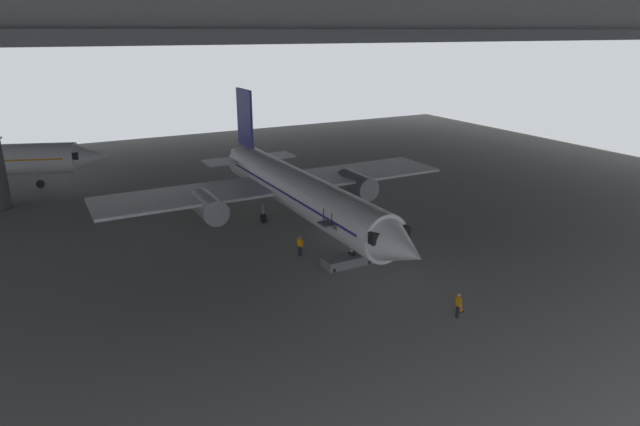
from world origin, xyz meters
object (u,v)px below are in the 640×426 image
(airplane_main, at_px, (296,189))
(crew_worker_near_nose, at_px, (458,304))
(baggage_tug, at_px, (203,205))
(boarding_stairs, at_px, (346,256))
(traffic_cone_orange, at_px, (461,307))
(crew_worker_by_stairs, at_px, (300,245))

(airplane_main, bearing_deg, crew_worker_near_nose, -85.66)
(baggage_tug, bearing_deg, boarding_stairs, -72.18)
(airplane_main, height_order, traffic_cone_orange, airplane_main)
(boarding_stairs, xyz_separation_m, crew_worker_by_stairs, (-2.30, 3.23, 0.19))
(traffic_cone_orange, bearing_deg, crew_worker_near_nose, -143.63)
(crew_worker_by_stairs, relative_size, traffic_cone_orange, 2.69)
(crew_worker_near_nose, bearing_deg, crew_worker_by_stairs, 107.96)
(boarding_stairs, xyz_separation_m, crew_worker_near_nose, (2.01, -10.05, 0.22))
(crew_worker_near_nose, xyz_separation_m, baggage_tug, (-7.74, 27.90, -0.42))
(airplane_main, height_order, boarding_stairs, airplane_main)
(boarding_stairs, bearing_deg, baggage_tug, 107.82)
(crew_worker_near_nose, height_order, traffic_cone_orange, crew_worker_near_nose)
(crew_worker_by_stairs, bearing_deg, baggage_tug, 103.23)
(crew_worker_near_nose, bearing_deg, traffic_cone_orange, 36.37)
(airplane_main, distance_m, crew_worker_near_nose, 20.04)
(boarding_stairs, xyz_separation_m, baggage_tug, (-5.74, 17.84, -0.20))
(baggage_tug, bearing_deg, airplane_main, -52.28)
(airplane_main, bearing_deg, baggage_tug, 127.72)
(airplane_main, height_order, crew_worker_by_stairs, airplane_main)
(crew_worker_near_nose, distance_m, traffic_cone_orange, 1.09)
(boarding_stairs, relative_size, crew_worker_near_nose, 2.77)
(crew_worker_by_stairs, xyz_separation_m, baggage_tug, (-3.44, 14.61, -0.39))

